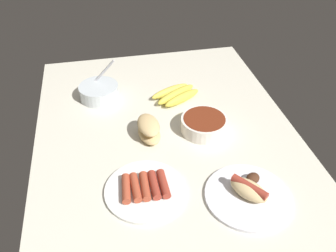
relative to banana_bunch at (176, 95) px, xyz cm
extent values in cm
cube|color=silver|center=(-21.11, 7.84, -3.40)|extent=(120.00, 90.00, 3.00)
ellipsoid|color=#E5D14C|center=(2.99, 1.87, -0.10)|extent=(9.57, 16.93, 3.60)
ellipsoid|color=gold|center=(0.11, 0.07, 0.03)|extent=(12.88, 18.00, 3.86)
ellipsoid|color=gold|center=(-2.78, -1.74, 0.05)|extent=(10.87, 16.42, 3.89)
ellipsoid|color=#DBB77A|center=(-21.58, 14.18, -0.10)|extent=(13.24, 8.86, 3.60)
ellipsoid|color=#DBB77A|center=(-21.44, 14.26, 3.50)|extent=(13.00, 8.37, 3.60)
cylinder|color=white|center=(-44.79, 19.19, -1.40)|extent=(23.69, 23.69, 1.00)
cylinder|color=#9E3828|center=(-44.94, 13.78, 0.33)|extent=(9.79, 2.63, 2.46)
cylinder|color=#9E3828|center=(-44.87, 16.48, 0.33)|extent=(9.78, 2.59, 2.46)
cylinder|color=#AD472D|center=(-44.79, 19.19, 0.33)|extent=(9.81, 2.71, 2.46)
cylinder|color=#AD472D|center=(-44.71, 21.90, 0.33)|extent=(9.80, 2.68, 2.46)
cylinder|color=#AD472D|center=(-44.64, 24.60, 0.33)|extent=(9.91, 3.21, 2.46)
cylinder|color=silver|center=(6.77, 29.58, 0.82)|extent=(15.33, 15.33, 5.44)
cylinder|color=beige|center=(6.77, 29.58, 1.91)|extent=(13.49, 13.49, 2.45)
cube|color=#B7B7BC|center=(10.22, 27.67, 6.71)|extent=(3.90, 10.96, 12.53)
cylinder|color=white|center=(-21.36, -5.24, 0.64)|extent=(16.19, 16.19, 5.08)
cylinder|color=maroon|center=(-21.36, -5.24, 2.79)|extent=(14.57, 14.57, 1.00)
cylinder|color=white|center=(-52.82, -9.20, -1.40)|extent=(24.59, 24.59, 1.00)
ellipsoid|color=#E5C689|center=(-52.82, -9.20, 1.30)|extent=(12.82, 11.69, 4.40)
cylinder|color=#9E3828|center=(-52.82, -9.20, 2.51)|extent=(10.20, 8.45, 2.40)
ellipsoid|color=#472819|center=(-48.26, -12.33, 0.50)|extent=(5.42, 5.65, 2.80)
camera|label=1|loc=(-113.25, 26.34, 77.73)|focal=37.93mm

